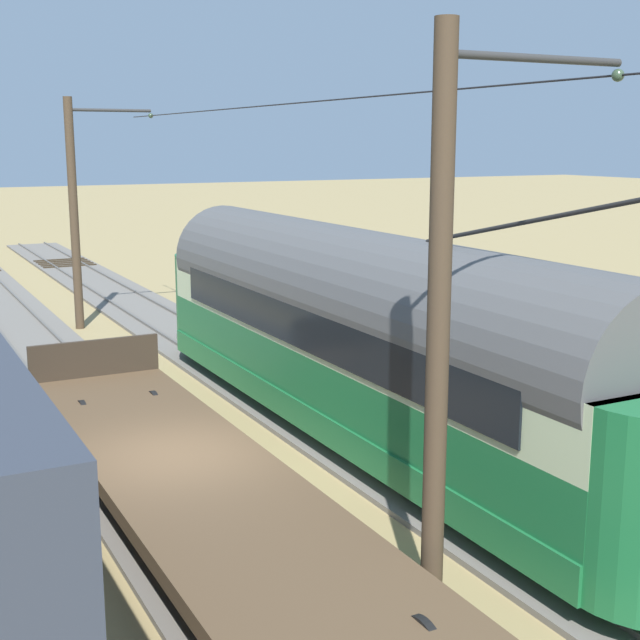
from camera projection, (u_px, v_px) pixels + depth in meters
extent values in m
plane|color=#937F51|center=(177.00, 509.00, 14.57)|extent=(220.00, 220.00, 0.00)
cube|color=#666059|center=(401.00, 463.00, 16.55)|extent=(2.80, 80.00, 0.10)
cube|color=#59544C|center=(368.00, 464.00, 16.21)|extent=(0.07, 80.00, 0.08)
cube|color=#59544C|center=(433.00, 452.00, 16.86)|extent=(0.07, 80.00, 0.08)
cube|color=#2D2316|center=(59.00, 260.00, 44.37)|extent=(2.50, 0.24, 0.08)
cube|color=#2D2316|center=(62.00, 261.00, 43.81)|extent=(2.50, 0.24, 0.08)
cube|color=#2D2316|center=(65.00, 263.00, 43.24)|extent=(2.50, 0.24, 0.08)
cube|color=#2D2316|center=(67.00, 265.00, 42.68)|extent=(2.50, 0.24, 0.08)
cube|color=#2D2316|center=(70.00, 266.00, 42.11)|extent=(2.50, 0.24, 0.08)
cube|color=#666059|center=(177.00, 506.00, 14.56)|extent=(2.80, 80.00, 0.10)
cube|color=#59544C|center=(134.00, 510.00, 14.22)|extent=(0.07, 80.00, 0.08)
cube|color=#59544C|center=(217.00, 494.00, 14.87)|extent=(0.07, 80.00, 0.08)
cube|color=#196033|center=(359.00, 407.00, 17.80)|extent=(2.65, 15.21, 0.55)
cube|color=#196033|center=(360.00, 371.00, 17.65)|extent=(2.55, 15.21, 0.95)
cube|color=#B7C699|center=(360.00, 323.00, 17.45)|extent=(2.55, 15.21, 1.05)
cylinder|color=#4C4C4C|center=(360.00, 297.00, 17.35)|extent=(2.65, 14.91, 2.65)
cylinder|color=#196033|center=(223.00, 300.00, 24.18)|extent=(2.55, 2.55, 2.55)
cube|color=black|center=(208.00, 259.00, 24.96)|extent=(1.63, 0.08, 0.36)
cube|color=black|center=(207.00, 269.00, 25.05)|extent=(1.73, 0.06, 0.80)
cube|color=black|center=(415.00, 317.00, 18.04)|extent=(0.04, 12.78, 0.80)
cube|color=black|center=(302.00, 329.00, 16.87)|extent=(0.04, 12.78, 0.80)
cylinder|color=silver|center=(207.00, 302.00, 25.32)|extent=(0.24, 0.06, 0.24)
cube|color=gray|center=(209.00, 333.00, 25.45)|extent=(1.94, 0.12, 0.20)
cylinder|color=black|center=(521.00, 223.00, 12.91)|extent=(0.07, 4.82, 1.08)
cylinder|color=black|center=(288.00, 358.00, 22.39)|extent=(0.10, 0.76, 0.76)
cylinder|color=black|center=(236.00, 365.00, 21.74)|extent=(0.10, 0.76, 0.76)
cylinder|color=black|center=(551.00, 490.00, 13.92)|extent=(0.10, 0.76, 0.76)
cylinder|color=black|center=(479.00, 508.00, 13.27)|extent=(0.10, 0.76, 0.76)
cube|color=brown|center=(202.00, 488.00, 13.27)|extent=(2.80, 13.93, 0.25)
cube|color=#33281E|center=(95.00, 358.00, 19.05)|extent=(2.80, 0.10, 0.80)
cylinder|color=black|center=(154.00, 411.00, 17.88)|extent=(0.10, 0.84, 0.84)
cylinder|color=black|center=(83.00, 421.00, 17.24)|extent=(0.10, 0.84, 0.84)
cylinder|color=#423323|center=(74.00, 215.00, 27.92)|extent=(0.28, 0.28, 7.36)
cylinder|color=#2D2D2D|center=(110.00, 110.00, 27.86)|extent=(2.63, 0.10, 0.10)
sphere|color=#334733|center=(151.00, 116.00, 28.48)|extent=(0.16, 0.16, 0.16)
cylinder|color=#423323|center=(438.00, 340.00, 10.45)|extent=(0.28, 0.28, 7.36)
cylinder|color=#2D2D2D|center=(537.00, 58.00, 10.39)|extent=(2.63, 0.10, 0.10)
sphere|color=#334733|center=(618.00, 75.00, 11.02)|extent=(0.16, 0.16, 0.16)
cylinder|color=black|center=(110.00, 110.00, 27.86)|extent=(2.63, 0.02, 0.02)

